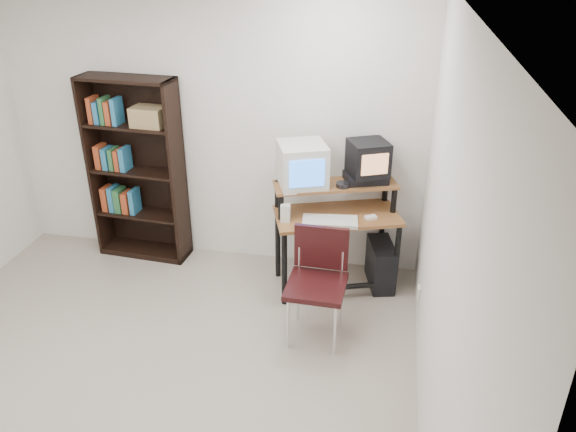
% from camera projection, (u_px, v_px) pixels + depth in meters
% --- Properties ---
extents(floor, '(4.00, 4.00, 0.01)m').
position_uv_depth(floor, '(136.00, 388.00, 4.06)').
color(floor, '#A59A89').
rests_on(floor, ground).
extents(ceiling, '(4.00, 4.00, 0.01)m').
position_uv_depth(ceiling, '(75.00, 6.00, 2.89)').
color(ceiling, white).
rests_on(ceiling, back_wall).
extents(back_wall, '(4.00, 0.01, 2.60)m').
position_uv_depth(back_wall, '(211.00, 130.00, 5.23)').
color(back_wall, silver).
rests_on(back_wall, floor).
extents(right_wall, '(0.01, 4.00, 2.60)m').
position_uv_depth(right_wall, '(442.00, 260.00, 3.14)').
color(right_wall, silver).
rests_on(right_wall, floor).
extents(computer_desk, '(1.19, 0.86, 0.98)m').
position_uv_depth(computer_desk, '(336.00, 220.00, 4.97)').
color(computer_desk, brown).
rests_on(computer_desk, floor).
extents(crt_monitor, '(0.51, 0.51, 0.38)m').
position_uv_depth(crt_monitor, '(302.00, 165.00, 4.82)').
color(crt_monitor, beige).
rests_on(crt_monitor, computer_desk).
extents(vcr, '(0.43, 0.36, 0.08)m').
position_uv_depth(vcr, '(365.00, 178.00, 4.94)').
color(vcr, black).
rests_on(vcr, computer_desk).
extents(crt_tv, '(0.42, 0.41, 0.30)m').
position_uv_depth(crt_tv, '(368.00, 158.00, 4.86)').
color(crt_tv, black).
rests_on(crt_tv, vcr).
extents(cd_spindle, '(0.16, 0.16, 0.05)m').
position_uv_depth(cd_spindle, '(343.00, 185.00, 4.84)').
color(cd_spindle, '#26262B').
rests_on(cd_spindle, computer_desk).
extents(keyboard, '(0.49, 0.26, 0.03)m').
position_uv_depth(keyboard, '(330.00, 221.00, 4.79)').
color(keyboard, beige).
rests_on(keyboard, computer_desk).
extents(mousepad, '(0.27, 0.25, 0.01)m').
position_uv_depth(mousepad, '(369.00, 219.00, 4.86)').
color(mousepad, black).
rests_on(mousepad, computer_desk).
extents(mouse, '(0.12, 0.10, 0.03)m').
position_uv_depth(mouse, '(371.00, 218.00, 4.84)').
color(mouse, white).
rests_on(mouse, mousepad).
extents(desk_speaker, '(0.09, 0.08, 0.17)m').
position_uv_depth(desk_speaker, '(285.00, 214.00, 4.77)').
color(desk_speaker, beige).
rests_on(desk_speaker, computer_desk).
extents(pc_tower, '(0.30, 0.48, 0.42)m').
position_uv_depth(pc_tower, '(381.00, 264.00, 5.17)').
color(pc_tower, black).
rests_on(pc_tower, floor).
extents(school_chair, '(0.47, 0.47, 0.90)m').
position_uv_depth(school_chair, '(318.00, 273.00, 4.39)').
color(school_chair, black).
rests_on(school_chair, floor).
extents(bookshelf, '(0.92, 0.36, 1.80)m').
position_uv_depth(bookshelf, '(137.00, 168.00, 5.40)').
color(bookshelf, black).
rests_on(bookshelf, floor).
extents(wall_outlet, '(0.02, 0.08, 0.12)m').
position_uv_depth(wall_outlet, '(418.00, 293.00, 4.60)').
color(wall_outlet, beige).
rests_on(wall_outlet, right_wall).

